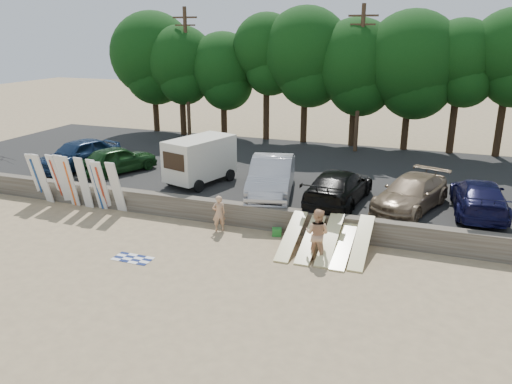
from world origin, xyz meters
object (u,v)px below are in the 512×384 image
car_1 (118,159)px  cooler (277,232)px  box_trailer (200,158)px  car_0 (78,154)px  car_3 (339,187)px  car_5 (479,197)px  beachgoer_a (219,213)px  car_4 (411,193)px  car_2 (272,176)px  beachgoer_b (317,234)px

car_1 → cooler: (10.41, -3.94, -1.28)m
box_trailer → car_0: (-7.61, 0.09, -0.46)m
car_3 → cooler: size_ratio=13.80×
car_5 → beachgoer_a: 11.03m
box_trailer → cooler: 6.69m
car_1 → car_5: size_ratio=0.86×
box_trailer → car_1: box_trailer is taller
beachgoer_a → cooler: size_ratio=4.10×
car_3 → car_4: 3.12m
car_1 → car_2: bearing=-160.7°
cooler → car_1: bearing=141.5°
car_2 → car_3: 3.22m
car_5 → beachgoer_a: (-10.26, -4.00, -0.65)m
car_1 → car_5: 18.18m
car_2 → car_5: (9.05, 0.58, -0.16)m
car_5 → car_0: bearing=-3.6°
beachgoer_b → car_5: bearing=-128.3°
beachgoer_b → cooler: beachgoer_b is taller
car_0 → beachgoer_b: 15.86m
car_0 → beachgoer_a: bearing=-6.2°
car_0 → cooler: (12.89, -3.76, -1.39)m
box_trailer → cooler: bearing=-18.3°
car_0 → car_4: car_0 is taller
car_2 → car_5: bearing=-9.2°
cooler → car_3: bearing=39.6°
car_2 → beachgoer_b: 5.75m
car_1 → beachgoer_a: bearing=176.2°
box_trailer → car_4: (10.32, -0.38, -0.59)m
car_0 → car_3: bearing=12.3°
car_0 → beachgoer_b: car_0 is taller
car_3 → car_1: bearing=1.6°
box_trailer → car_2: size_ratio=0.74×
car_0 → car_5: size_ratio=0.99×
car_2 → beachgoer_b: (3.33, -4.65, -0.62)m
beachgoer_a → beachgoer_b: beachgoer_b is taller
box_trailer → car_3: (7.21, -0.65, -0.54)m
car_0 → car_4: 17.94m
car_0 → car_5: car_0 is taller
car_2 → beachgoer_a: size_ratio=3.49×
box_trailer → beachgoer_a: bearing=-38.4°
car_3 → car_4: car_3 is taller
car_2 → car_3: car_2 is taller
car_4 → beachgoer_a: bearing=-135.4°
car_0 → cooler: car_0 is taller
car_4 → cooler: car_4 is taller
car_2 → beachgoer_b: car_2 is taller
car_4 → car_5: bearing=27.5°
car_0 → car_3: 14.84m
box_trailer → car_0: size_ratio=0.81×
car_2 → car_4: bearing=-11.3°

